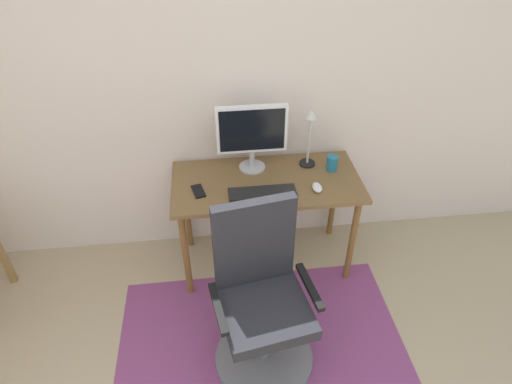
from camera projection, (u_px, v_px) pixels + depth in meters
name	position (u px, v px, depth m)	size (l,w,h in m)	color
wall_back	(199.00, 82.00, 2.76)	(6.00, 0.10, 2.60)	beige
area_rug	(262.00, 345.00, 2.70)	(1.78, 1.19, 0.01)	#813D6F
desk	(266.00, 191.00, 2.89)	(1.25, 0.60, 0.75)	brown
monitor	(252.00, 132.00, 2.79)	(0.46, 0.18, 0.47)	#B2B2B7
keyboard	(262.00, 193.00, 2.72)	(0.43, 0.13, 0.02)	black
computer_mouse	(317.00, 187.00, 2.75)	(0.06, 0.10, 0.03)	white
coffee_cup	(332.00, 163.00, 2.91)	(0.08, 0.08, 0.10)	#206D8B
cell_phone	(198.00, 191.00, 2.74)	(0.07, 0.14, 0.01)	black
desk_lamp	(310.00, 131.00, 2.83)	(0.11, 0.11, 0.42)	black
office_chair	(262.00, 309.00, 2.42)	(0.59, 0.59, 1.08)	slate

